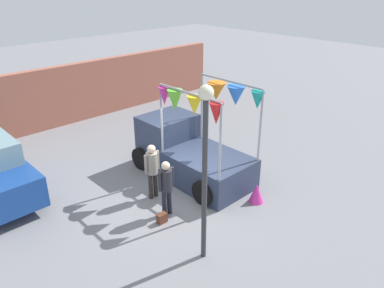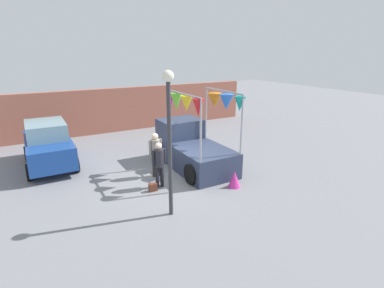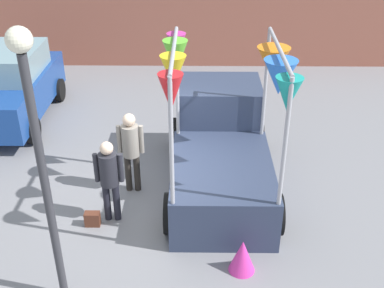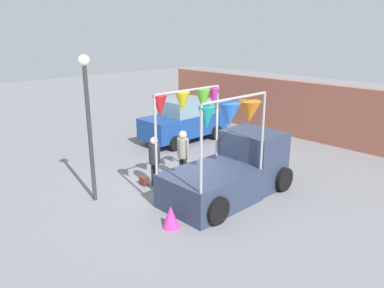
{
  "view_description": "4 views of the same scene",
  "coord_description": "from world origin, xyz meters",
  "px_view_note": "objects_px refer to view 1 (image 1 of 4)",
  "views": [
    {
      "loc": [
        -6.3,
        -7.28,
        6.21
      ],
      "look_at": [
        0.7,
        0.1,
        1.54
      ],
      "focal_mm": 35.0,
      "sensor_mm": 36.0,
      "label": 1
    },
    {
      "loc": [
        -4.61,
        -9.59,
        4.71
      ],
      "look_at": [
        0.8,
        -0.01,
        1.26
      ],
      "focal_mm": 28.0,
      "sensor_mm": 36.0,
      "label": 2
    },
    {
      "loc": [
        0.81,
        -7.69,
        5.73
      ],
      "look_at": [
        0.73,
        -0.35,
        1.59
      ],
      "focal_mm": 45.0,
      "sensor_mm": 36.0,
      "label": 3
    },
    {
      "loc": [
        8.12,
        -7.26,
        4.86
      ],
      "look_at": [
        0.38,
        0.12,
        1.58
      ],
      "focal_mm": 35.0,
      "sensor_mm": 36.0,
      "label": 4
    }
  ],
  "objects_px": {
    "vendor_truck": "(188,148)",
    "folded_kite_bundle_magenta": "(257,193)",
    "person_customer": "(166,183)",
    "street_lamp": "(205,154)",
    "person_vendor": "(152,166)",
    "handbag": "(162,218)"
  },
  "relations": [
    {
      "from": "person_customer",
      "to": "folded_kite_bundle_magenta",
      "type": "relative_size",
      "value": 2.77
    },
    {
      "from": "vendor_truck",
      "to": "person_vendor",
      "type": "height_order",
      "value": "vendor_truck"
    },
    {
      "from": "handbag",
      "to": "folded_kite_bundle_magenta",
      "type": "relative_size",
      "value": 0.47
    },
    {
      "from": "person_vendor",
      "to": "handbag",
      "type": "distance_m",
      "value": 1.61
    },
    {
      "from": "person_customer",
      "to": "handbag",
      "type": "relative_size",
      "value": 5.93
    },
    {
      "from": "vendor_truck",
      "to": "folded_kite_bundle_magenta",
      "type": "bearing_deg",
      "value": -84.37
    },
    {
      "from": "handbag",
      "to": "street_lamp",
      "type": "relative_size",
      "value": 0.07
    },
    {
      "from": "handbag",
      "to": "street_lamp",
      "type": "xyz_separation_m",
      "value": [
        -0.11,
        -1.71,
        2.59
      ]
    },
    {
      "from": "street_lamp",
      "to": "folded_kite_bundle_magenta",
      "type": "bearing_deg",
      "value": 11.63
    },
    {
      "from": "person_vendor",
      "to": "folded_kite_bundle_magenta",
      "type": "distance_m",
      "value": 3.18
    },
    {
      "from": "folded_kite_bundle_magenta",
      "to": "person_vendor",
      "type": "bearing_deg",
      "value": 131.81
    },
    {
      "from": "handbag",
      "to": "street_lamp",
      "type": "distance_m",
      "value": 3.11
    },
    {
      "from": "person_vendor",
      "to": "person_customer",
      "type": "bearing_deg",
      "value": -105.87
    },
    {
      "from": "vendor_truck",
      "to": "street_lamp",
      "type": "distance_m",
      "value": 4.52
    },
    {
      "from": "vendor_truck",
      "to": "person_customer",
      "type": "relative_size",
      "value": 2.44
    },
    {
      "from": "person_vendor",
      "to": "folded_kite_bundle_magenta",
      "type": "xyz_separation_m",
      "value": [
        2.06,
        -2.3,
        -0.75
      ]
    },
    {
      "from": "street_lamp",
      "to": "folded_kite_bundle_magenta",
      "type": "distance_m",
      "value": 3.75
    },
    {
      "from": "street_lamp",
      "to": "person_vendor",
      "type": "bearing_deg",
      "value": 75.58
    },
    {
      "from": "person_customer",
      "to": "handbag",
      "type": "xyz_separation_m",
      "value": [
        -0.35,
        -0.2,
        -0.86
      ]
    },
    {
      "from": "vendor_truck",
      "to": "folded_kite_bundle_magenta",
      "type": "distance_m",
      "value": 2.78
    },
    {
      "from": "person_customer",
      "to": "person_vendor",
      "type": "xyz_separation_m",
      "value": [
        0.28,
        0.97,
        0.05
      ]
    },
    {
      "from": "person_customer",
      "to": "street_lamp",
      "type": "xyz_separation_m",
      "value": [
        -0.46,
        -1.91,
        1.73
      ]
    }
  ]
}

